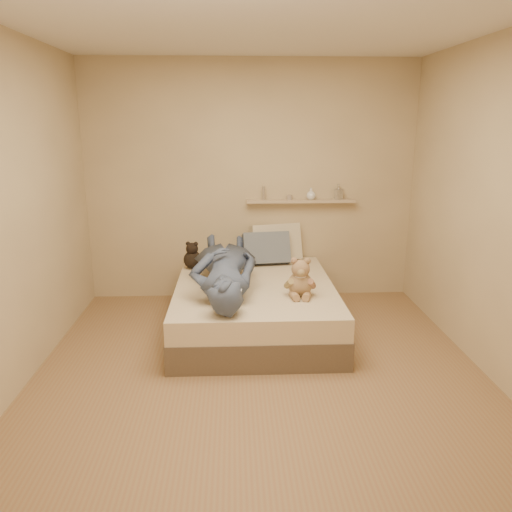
{
  "coord_description": "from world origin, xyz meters",
  "views": [
    {
      "loc": [
        -0.19,
        -3.59,
        1.95
      ],
      "look_at": [
        0.0,
        0.65,
        0.8
      ],
      "focal_mm": 35.0,
      "sensor_mm": 36.0,
      "label": 1
    }
  ],
  "objects_px": {
    "bed": "(255,306)",
    "game_console": "(233,288)",
    "wall_shelf": "(301,201)",
    "teddy_bear": "(300,280)",
    "pillow_grey": "(266,249)",
    "dark_plush": "(193,257)",
    "person": "(224,267)",
    "pillow_cream": "(276,243)"
  },
  "relations": [
    {
      "from": "wall_shelf",
      "to": "dark_plush",
      "type": "bearing_deg",
      "value": -162.83
    },
    {
      "from": "bed",
      "to": "game_console",
      "type": "bearing_deg",
      "value": -110.43
    },
    {
      "from": "game_console",
      "to": "teddy_bear",
      "type": "distance_m",
      "value": 0.62
    },
    {
      "from": "pillow_grey",
      "to": "person",
      "type": "bearing_deg",
      "value": -119.43
    },
    {
      "from": "game_console",
      "to": "pillow_grey",
      "type": "relative_size",
      "value": 0.36
    },
    {
      "from": "teddy_bear",
      "to": "pillow_grey",
      "type": "bearing_deg",
      "value": 102.16
    },
    {
      "from": "pillow_grey",
      "to": "wall_shelf",
      "type": "height_order",
      "value": "wall_shelf"
    },
    {
      "from": "teddy_bear",
      "to": "wall_shelf",
      "type": "height_order",
      "value": "wall_shelf"
    },
    {
      "from": "game_console",
      "to": "dark_plush",
      "type": "bearing_deg",
      "value": 110.81
    },
    {
      "from": "bed",
      "to": "wall_shelf",
      "type": "distance_m",
      "value": 1.38
    },
    {
      "from": "dark_plush",
      "to": "wall_shelf",
      "type": "distance_m",
      "value": 1.34
    },
    {
      "from": "teddy_bear",
      "to": "pillow_cream",
      "type": "relative_size",
      "value": 0.66
    },
    {
      "from": "game_console",
      "to": "pillow_cream",
      "type": "xyz_separation_m",
      "value": [
        0.48,
        1.39,
        0.05
      ]
    },
    {
      "from": "game_console",
      "to": "teddy_bear",
      "type": "xyz_separation_m",
      "value": [
        0.59,
        0.19,
        -0.0
      ]
    },
    {
      "from": "wall_shelf",
      "to": "teddy_bear",
      "type": "bearing_deg",
      "value": -97.32
    },
    {
      "from": "pillow_grey",
      "to": "game_console",
      "type": "bearing_deg",
      "value": -106.27
    },
    {
      "from": "teddy_bear",
      "to": "person",
      "type": "xyz_separation_m",
      "value": [
        -0.67,
        0.28,
        0.05
      ]
    },
    {
      "from": "bed",
      "to": "person",
      "type": "bearing_deg",
      "value": -161.8
    },
    {
      "from": "wall_shelf",
      "to": "pillow_cream",
      "type": "bearing_deg",
      "value": -164.31
    },
    {
      "from": "pillow_cream",
      "to": "person",
      "type": "distance_m",
      "value": 1.08
    },
    {
      "from": "game_console",
      "to": "dark_plush",
      "type": "relative_size",
      "value": 0.62
    },
    {
      "from": "wall_shelf",
      "to": "bed",
      "type": "bearing_deg",
      "value": -121.18
    },
    {
      "from": "bed",
      "to": "game_console",
      "type": "distance_m",
      "value": 0.71
    },
    {
      "from": "pillow_cream",
      "to": "wall_shelf",
      "type": "xyz_separation_m",
      "value": [
        0.28,
        0.08,
        0.45
      ]
    },
    {
      "from": "person",
      "to": "pillow_cream",
      "type": "bearing_deg",
      "value": -121.66
    },
    {
      "from": "game_console",
      "to": "wall_shelf",
      "type": "relative_size",
      "value": 0.15
    },
    {
      "from": "pillow_cream",
      "to": "pillow_grey",
      "type": "bearing_deg",
      "value": -128.83
    },
    {
      "from": "bed",
      "to": "pillow_cream",
      "type": "distance_m",
      "value": 0.97
    },
    {
      "from": "game_console",
      "to": "dark_plush",
      "type": "height_order",
      "value": "dark_plush"
    },
    {
      "from": "bed",
      "to": "pillow_cream",
      "type": "bearing_deg",
      "value": 72.06
    },
    {
      "from": "bed",
      "to": "game_console",
      "type": "xyz_separation_m",
      "value": [
        -0.21,
        -0.56,
        0.38
      ]
    },
    {
      "from": "dark_plush",
      "to": "wall_shelf",
      "type": "height_order",
      "value": "wall_shelf"
    },
    {
      "from": "teddy_bear",
      "to": "pillow_cream",
      "type": "distance_m",
      "value": 1.21
    },
    {
      "from": "person",
      "to": "game_console",
      "type": "bearing_deg",
      "value": 98.76
    },
    {
      "from": "teddy_bear",
      "to": "game_console",
      "type": "bearing_deg",
      "value": -162.51
    },
    {
      "from": "pillow_cream",
      "to": "teddy_bear",
      "type": "bearing_deg",
      "value": -84.47
    },
    {
      "from": "game_console",
      "to": "pillow_cream",
      "type": "distance_m",
      "value": 1.47
    },
    {
      "from": "pillow_cream",
      "to": "person",
      "type": "height_order",
      "value": "pillow_cream"
    },
    {
      "from": "game_console",
      "to": "pillow_grey",
      "type": "height_order",
      "value": "pillow_grey"
    },
    {
      "from": "person",
      "to": "dark_plush",
      "type": "bearing_deg",
      "value": -62.46
    },
    {
      "from": "bed",
      "to": "person",
      "type": "height_order",
      "value": "person"
    },
    {
      "from": "pillow_cream",
      "to": "pillow_grey",
      "type": "distance_m",
      "value": 0.18
    }
  ]
}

